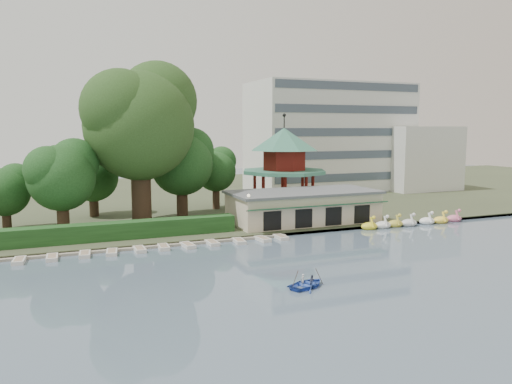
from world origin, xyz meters
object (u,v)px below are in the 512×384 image
boathouse (303,206)px  rowboat_with_passengers (308,281)px  pavilion (284,160)px  dock (130,248)px  big_tree (140,117)px

boathouse → rowboat_with_passengers: size_ratio=3.37×
pavilion → rowboat_with_passengers: pavilion is taller
dock → pavilion: (24.00, 14.80, 7.36)m
rowboat_with_passengers → pavilion: bearing=67.8°
rowboat_with_passengers → big_tree: bearing=105.0°
big_tree → boathouse: bearing=-18.3°
boathouse → big_tree: big_tree is taller
boathouse → big_tree: (-18.82, 6.24, 10.96)m
big_tree → dock: bearing=-106.1°
big_tree → rowboat_with_passengers: big_tree is taller
dock → big_tree: size_ratio=1.71×
pavilion → big_tree: 21.96m
boathouse → rowboat_with_passengers: (-11.18, -22.29, -1.89)m
pavilion → rowboat_with_passengers: 35.59m
dock → big_tree: 17.49m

